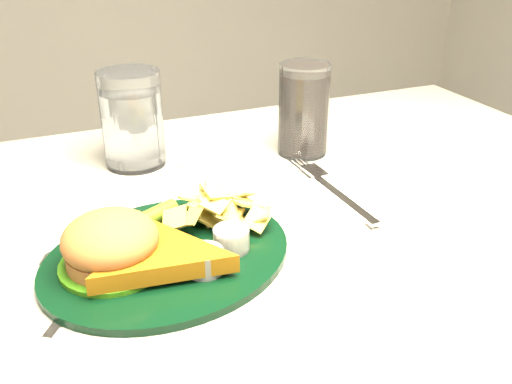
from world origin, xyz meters
TOP-DOWN VIEW (x-y plane):
  - dinner_plate at (-0.10, -0.04)m, footprint 0.33×0.30m
  - water_glass at (-0.07, 0.23)m, footprint 0.11×0.11m
  - cola_glass at (0.17, 0.17)m, footprint 0.09×0.09m
  - fork_napkin at (0.14, 0.01)m, footprint 0.14×0.19m
  - spoon at (-0.20, -0.07)m, footprint 0.11×0.15m
  - wrapped_straw at (-0.01, 0.20)m, footprint 0.19×0.14m

SIDE VIEW (x-z plane):
  - wrapped_straw at x=-0.01m, z-range 0.75..0.76m
  - spoon at x=-0.20m, z-range 0.75..0.76m
  - fork_napkin at x=0.14m, z-range 0.75..0.76m
  - dinner_plate at x=-0.10m, z-range 0.75..0.81m
  - cola_glass at x=0.17m, z-range 0.75..0.89m
  - water_glass at x=-0.07m, z-range 0.75..0.89m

